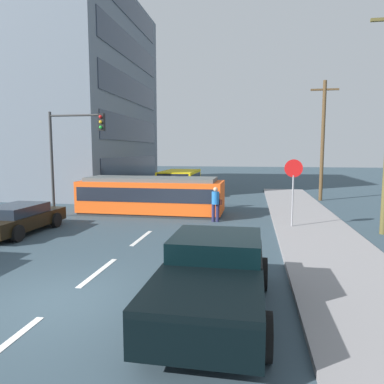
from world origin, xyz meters
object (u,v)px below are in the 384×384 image
at_px(traffic_light_mast, 72,144).
at_px(parked_sedan_mid, 19,218).
at_px(stop_sign, 293,179).
at_px(utility_pole_mid, 323,139).
at_px(pickup_truck_parked, 214,276).
at_px(parked_sedan_far, 106,192).
at_px(parked_sedan_furthest, 137,184).
at_px(streetcar_tram, 152,195).
at_px(pedestrian_crossing, 216,202).
at_px(city_bus, 180,181).

bearing_deg(traffic_light_mast, parked_sedan_mid, -98.26).
bearing_deg(stop_sign, utility_pole_mid, 73.36).
xyz_separation_m(parked_sedan_mid, traffic_light_mast, (0.53, 3.66, 3.09)).
height_order(pickup_truck_parked, parked_sedan_far, pickup_truck_parked).
bearing_deg(stop_sign, parked_sedan_furthest, 131.37).
bearing_deg(parked_sedan_far, parked_sedan_furthest, 88.73).
height_order(parked_sedan_furthest, utility_pole_mid, utility_pole_mid).
bearing_deg(parked_sedan_furthest, stop_sign, -48.63).
bearing_deg(parked_sedan_mid, utility_pole_mid, 41.26).
xyz_separation_m(parked_sedan_furthest, traffic_light_mast, (0.56, -11.69, 3.09)).
xyz_separation_m(parked_sedan_mid, parked_sedan_far, (-0.16, 9.31, 0.00)).
xyz_separation_m(pickup_truck_parked, parked_sedan_furthest, (-8.71, 21.29, -0.17)).
bearing_deg(pickup_truck_parked, utility_pole_mid, 73.61).
relative_size(pickup_truck_parked, parked_sedan_far, 1.13).
bearing_deg(streetcar_tram, stop_sign, -21.02).
height_order(parked_sedan_far, parked_sedan_furthest, same).
bearing_deg(utility_pole_mid, pedestrian_crossing, -126.43).
bearing_deg(pedestrian_crossing, pickup_truck_parked, -84.43).
height_order(parked_sedan_furthest, stop_sign, stop_sign).
bearing_deg(parked_sedan_far, stop_sign, -30.49).
distance_m(pickup_truck_parked, utility_pole_mid, 19.34).
xyz_separation_m(streetcar_tram, parked_sedan_far, (-4.28, 3.96, -0.40)).
xyz_separation_m(parked_sedan_far, stop_sign, (11.32, -6.67, 1.57)).
distance_m(pickup_truck_parked, parked_sedan_furthest, 23.00).
xyz_separation_m(pickup_truck_parked, parked_sedan_far, (-8.84, 15.26, -0.17)).
relative_size(parked_sedan_furthest, utility_pole_mid, 0.54).
bearing_deg(city_bus, utility_pole_mid, -8.57).
height_order(streetcar_tram, parked_sedan_furthest, streetcar_tram).
height_order(parked_sedan_mid, parked_sedan_furthest, same).
height_order(parked_sedan_mid, utility_pole_mid, utility_pole_mid).
relative_size(pickup_truck_parked, parked_sedan_mid, 1.14).
distance_m(city_bus, pedestrian_crossing, 10.78).
bearing_deg(traffic_light_mast, streetcar_tram, 25.28).
relative_size(stop_sign, utility_pole_mid, 0.36).
height_order(streetcar_tram, parked_sedan_far, streetcar_tram).
xyz_separation_m(city_bus, pedestrian_crossing, (3.79, -10.09, -0.12)).
distance_m(city_bus, stop_sign, 13.38).
bearing_deg(pickup_truck_parked, pedestrian_crossing, 95.57).
height_order(streetcar_tram, pedestrian_crossing, streetcar_tram).
distance_m(pickup_truck_parked, stop_sign, 9.05).
height_order(city_bus, pedestrian_crossing, city_bus).
xyz_separation_m(traffic_light_mast, utility_pole_mid, (13.52, 8.67, 0.47)).
distance_m(streetcar_tram, parked_sedan_furthest, 10.83).
height_order(parked_sedan_far, stop_sign, stop_sign).
height_order(pedestrian_crossing, parked_sedan_mid, pedestrian_crossing).
bearing_deg(traffic_light_mast, pedestrian_crossing, 0.86).
relative_size(pedestrian_crossing, pickup_truck_parked, 0.33).
height_order(city_bus, parked_sedan_far, city_bus).
xyz_separation_m(city_bus, stop_sign, (7.22, -11.21, 1.13)).
relative_size(pedestrian_crossing, parked_sedan_mid, 0.38).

